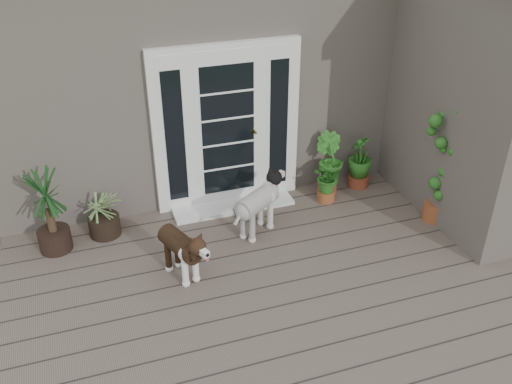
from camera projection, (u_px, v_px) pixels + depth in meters
name	position (u px, v px, depth m)	size (l,w,h in m)	color
deck	(306.00, 304.00, 5.95)	(6.20, 4.60, 0.12)	#6B5B4C
house_main	(202.00, 53.00, 8.65)	(7.40, 4.00, 3.10)	#665E54
house_wing	(495.00, 102.00, 6.88)	(1.60, 2.40, 3.10)	#665E54
door_unit	(227.00, 127.00, 7.11)	(1.90, 0.14, 2.15)	white
door_step	(233.00, 206.00, 7.48)	(1.60, 0.40, 0.05)	white
brindle_dog	(181.00, 253.00, 6.10)	(0.32, 0.75, 0.62)	#321F12
white_dog	(257.00, 210.00, 6.82)	(0.34, 0.80, 0.67)	silver
spider_plant	(102.00, 211.00, 6.78)	(0.63, 0.63, 0.67)	#7A955C
yucca	(49.00, 212.00, 6.43)	(0.72, 0.72, 1.04)	#113318
herb_a	(327.00, 184.00, 7.51)	(0.40, 0.40, 0.50)	#1C6320
herb_b	(328.00, 172.00, 7.66)	(0.44, 0.44, 0.66)	#1C5C1A
herb_c	(359.00, 166.00, 7.84)	(0.40, 0.40, 0.63)	#295A19
sapling	(445.00, 159.00, 6.82)	(0.51, 0.51, 1.73)	#1D5E1B
clog_left	(241.00, 214.00, 7.25)	(0.15, 0.31, 0.09)	#14321A
clog_right	(256.00, 207.00, 7.42)	(0.13, 0.27, 0.08)	black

